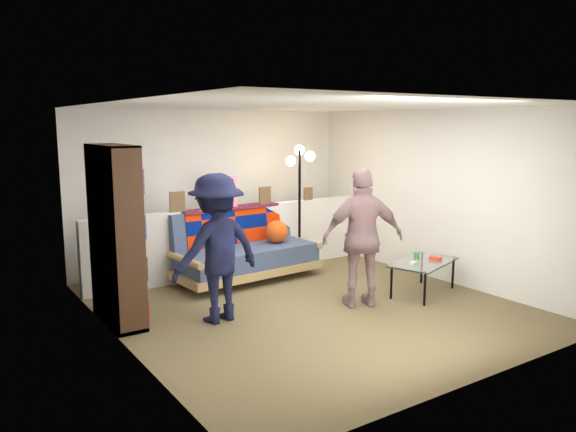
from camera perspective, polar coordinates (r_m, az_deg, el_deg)
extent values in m
plane|color=brown|center=(6.96, 1.85, -9.01)|extent=(5.00, 5.00, 0.00)
cube|color=silver|center=(8.82, -7.59, 2.80)|extent=(4.50, 0.10, 2.40)
cube|color=silver|center=(5.69, -16.88, -1.08)|extent=(0.10, 5.00, 2.40)
cube|color=silver|center=(8.18, 14.85, 2.07)|extent=(0.10, 5.00, 2.40)
cube|color=white|center=(6.61, 1.96, 11.15)|extent=(4.50, 5.00, 0.10)
cube|color=silver|center=(8.31, -5.36, -2.44)|extent=(4.45, 0.15, 1.00)
cube|color=brown|center=(7.60, -15.36, 0.83)|extent=(0.18, 0.02, 0.22)
cube|color=brown|center=(7.80, -11.19, 1.43)|extent=(0.22, 0.02, 0.28)
cube|color=white|center=(8.08, -6.62, 2.42)|extent=(0.45, 0.02, 0.45)
cube|color=brown|center=(8.43, -2.36, 2.10)|extent=(0.20, 0.02, 0.26)
cube|color=brown|center=(8.88, 2.06, 2.27)|extent=(0.16, 0.02, 0.20)
cube|color=#A98752|center=(8.02, -4.22, -5.33)|extent=(2.14, 1.08, 0.11)
cube|color=#394966|center=(7.93, -4.02, -4.11)|extent=(2.02, 0.91, 0.26)
cube|color=#394966|center=(8.20, -5.65, -1.34)|extent=(1.98, 0.40, 0.62)
cylinder|color=#A98752|center=(7.47, -10.56, -4.40)|extent=(0.17, 0.93, 0.10)
cylinder|color=#A98752|center=(8.52, 1.27, -2.53)|extent=(0.17, 0.93, 0.10)
cube|color=navy|center=(8.12, -5.32, -1.43)|extent=(1.59, 0.23, 0.57)
cube|color=navy|center=(8.19, -5.89, 0.82)|extent=(1.60, 0.39, 0.03)
sphere|color=#D54312|center=(8.14, -1.17, -1.60)|extent=(0.33, 0.33, 0.33)
cube|color=#321D10|center=(6.38, -18.44, -2.02)|extent=(0.02, 0.99, 1.97)
cube|color=#321D10|center=(5.97, -15.78, -2.65)|extent=(0.33, 0.02, 1.97)
cube|color=#321D10|center=(6.88, -18.27, -1.22)|extent=(0.33, 0.02, 1.97)
cube|color=#321D10|center=(6.31, -17.54, 6.84)|extent=(0.33, 0.99, 0.02)
cube|color=#321D10|center=(6.67, -16.72, -10.04)|extent=(0.33, 0.99, 0.04)
cube|color=#321D10|center=(6.52, -16.92, -5.85)|extent=(0.33, 0.94, 0.02)
cube|color=#321D10|center=(6.42, -17.12, -1.88)|extent=(0.33, 0.94, 0.02)
cube|color=#321D10|center=(6.35, -17.32, 2.20)|extent=(0.33, 0.94, 0.02)
cube|color=red|center=(6.61, -16.61, -8.40)|extent=(0.24, 0.92, 0.33)
cube|color=#276BAB|center=(6.49, -16.81, -4.34)|extent=(0.24, 0.92, 0.31)
cube|color=gold|center=(6.40, -17.00, -0.32)|extent=(0.24, 0.92, 0.33)
cube|color=#2F8345|center=(6.34, -17.20, 3.78)|extent=(0.24, 0.92, 0.31)
cylinder|color=black|center=(7.07, 13.72, -7.26)|extent=(0.04, 0.04, 0.41)
cylinder|color=black|center=(7.89, 16.41, -5.64)|extent=(0.04, 0.04, 0.41)
cylinder|color=black|center=(7.25, 10.46, -6.73)|extent=(0.04, 0.04, 0.41)
cylinder|color=black|center=(8.05, 13.42, -5.21)|extent=(0.04, 0.04, 0.41)
cube|color=silver|center=(7.50, 13.62, -4.59)|extent=(1.15, 0.86, 0.02)
cube|color=white|center=(7.34, 12.62, -4.67)|extent=(0.13, 0.09, 0.03)
cube|color=#EA4229|center=(7.63, 14.75, -4.17)|extent=(0.14, 0.17, 0.04)
cylinder|color=#3D9448|center=(7.58, 12.95, -3.95)|extent=(0.09, 0.09, 0.10)
cylinder|color=black|center=(8.66, 1.16, -5.21)|extent=(0.33, 0.33, 0.03)
cylinder|color=black|center=(8.48, 1.18, 0.59)|extent=(0.05, 0.05, 1.80)
sphere|color=#FFC672|center=(8.43, 0.27, 5.61)|extent=(0.15, 0.15, 0.15)
sphere|color=#FFC672|center=(8.40, 2.24, 6.09)|extent=(0.15, 0.15, 0.15)
sphere|color=#FFC672|center=(8.52, 1.17, 6.72)|extent=(0.15, 0.15, 0.15)
imported|color=black|center=(6.27, -7.26, -3.27)|extent=(1.14, 0.74, 1.66)
imported|color=#C17D83|center=(6.78, 7.62, -2.21)|extent=(1.07, 0.77, 1.69)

